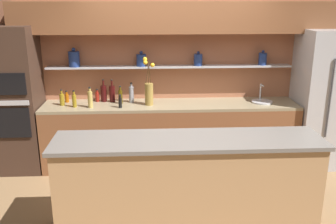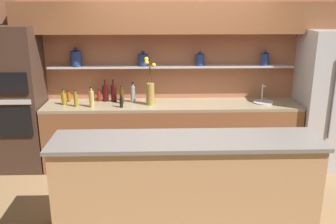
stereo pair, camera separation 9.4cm
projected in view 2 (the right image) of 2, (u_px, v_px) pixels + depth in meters
ground_plane at (183, 209)px, 4.34m from camera, size 12.00×12.00×0.00m
back_wall_unit at (176, 56)px, 5.34m from camera, size 5.20×0.44×2.60m
back_counter_unit at (172, 134)px, 5.38m from camera, size 3.57×0.62×0.92m
island_counter at (186, 185)px, 3.82m from camera, size 2.68×0.61×1.02m
refrigerator at (331, 100)px, 5.26m from camera, size 0.87×0.73×1.94m
oven_tower at (15, 99)px, 5.16m from camera, size 0.72×0.64×2.00m
flower_vase at (150, 90)px, 5.14m from camera, size 0.16×0.12×0.66m
sink_fixture at (264, 101)px, 5.29m from camera, size 0.29×0.29×0.25m
bottle_sauce_0 at (99, 96)px, 5.36m from camera, size 0.06×0.06×0.18m
bottle_wine_1 at (105, 93)px, 5.35m from camera, size 0.08×0.08×0.32m
bottle_spirit_2 at (92, 99)px, 5.05m from camera, size 0.07×0.07×0.28m
bottle_sauce_3 at (69, 97)px, 5.34m from camera, size 0.06×0.06×0.17m
bottle_sauce_4 at (121, 102)px, 5.05m from camera, size 0.05×0.05×0.18m
bottle_oil_5 at (122, 96)px, 5.24m from camera, size 0.06×0.06×0.25m
bottle_oil_6 at (76, 100)px, 5.09m from camera, size 0.06×0.06×0.23m
bottle_spirit_7 at (133, 94)px, 5.30m from camera, size 0.07×0.07×0.29m
bottle_wine_8 at (114, 93)px, 5.33m from camera, size 0.08×0.08×0.33m
bottle_oil_9 at (64, 99)px, 5.18m from camera, size 0.07×0.07×0.22m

